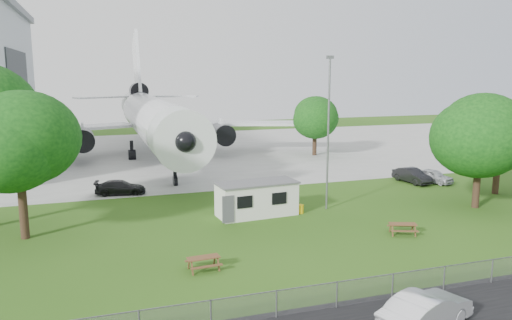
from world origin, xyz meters
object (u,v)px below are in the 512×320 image
object	(u,v)px
airliner	(152,117)
picnic_east	(402,234)
car_centre_sedan	(426,311)
site_cabin	(257,199)
picnic_west	(204,270)

from	to	relation	value
airliner	picnic_east	size ratio (longest dim) A/B	26.52
picnic_east	car_centre_sedan	world-z (taller)	car_centre_sedan
site_cabin	picnic_west	bearing A→B (deg)	-123.65
airliner	picnic_east	bearing A→B (deg)	-71.73
site_cabin	picnic_east	distance (m)	11.00
site_cabin	picnic_east	xyz separation A→B (m)	(7.93, -7.50, -1.31)
airliner	car_centre_sedan	world-z (taller)	airliner
car_centre_sedan	site_cabin	bearing A→B (deg)	-15.74
picnic_west	car_centre_sedan	distance (m)	12.07
airliner	car_centre_sedan	bearing A→B (deg)	-83.28
car_centre_sedan	picnic_west	bearing A→B (deg)	19.24
picnic_west	car_centre_sedan	world-z (taller)	car_centre_sedan
airliner	site_cabin	bearing A→B (deg)	-81.71
airliner	picnic_east	distance (m)	39.42
airliner	car_centre_sedan	size ratio (longest dim) A/B	9.78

